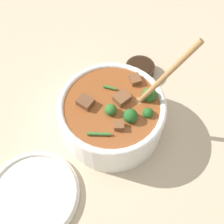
# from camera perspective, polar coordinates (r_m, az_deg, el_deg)

# --- Properties ---
(ground_plane) EXTENTS (4.00, 4.00, 0.00)m
(ground_plane) POSITION_cam_1_polar(r_m,az_deg,el_deg) (0.74, 0.00, -2.88)
(ground_plane) COLOR #C6B293
(stew_bowl) EXTENTS (0.26, 0.30, 0.28)m
(stew_bowl) POSITION_cam_1_polar(r_m,az_deg,el_deg) (0.68, 0.08, -0.32)
(stew_bowl) COLOR white
(stew_bowl) RESTS_ON ground_plane
(condiment_bowl) EXTENTS (0.08, 0.08, 0.03)m
(condiment_bowl) POSITION_cam_1_polar(r_m,az_deg,el_deg) (0.83, 5.72, 8.65)
(condiment_bowl) COLOR black
(condiment_bowl) RESTS_ON ground_plane
(empty_plate) EXTENTS (0.21, 0.21, 0.02)m
(empty_plate) POSITION_cam_1_polar(r_m,az_deg,el_deg) (0.68, -15.73, -15.89)
(empty_plate) COLOR silver
(empty_plate) RESTS_ON ground_plane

